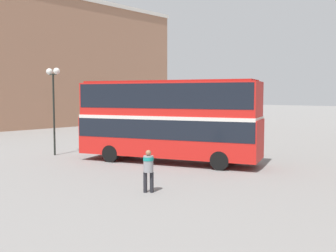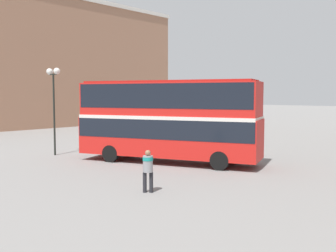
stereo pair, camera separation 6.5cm
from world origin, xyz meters
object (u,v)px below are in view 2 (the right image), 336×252
Objects in this scene: street_lamp_twin_globe at (54,87)px; parked_car_kerb_near at (178,124)px; double_decker_bus at (168,116)px; pedestrian_foreground at (148,167)px.

parked_car_kerb_near is at bearing 105.59° from street_lamp_twin_globe.
double_decker_bus is 1.91× the size of street_lamp_twin_globe.
double_decker_bus reaches higher than parked_car_kerb_near.
street_lamp_twin_globe is at bearing 36.53° from pedestrian_foreground.
parked_car_kerb_near is (-16.16, 20.34, -0.30)m from pedestrian_foreground.
pedestrian_foreground is 0.31× the size of street_lamp_twin_globe.
double_decker_bus is 19.15m from parked_car_kerb_near.
double_decker_bus is at bearing 21.61° from street_lamp_twin_globe.
street_lamp_twin_globe is at bearing 104.08° from parked_car_kerb_near.
parked_car_kerb_near is at bearing 109.46° from double_decker_bus.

